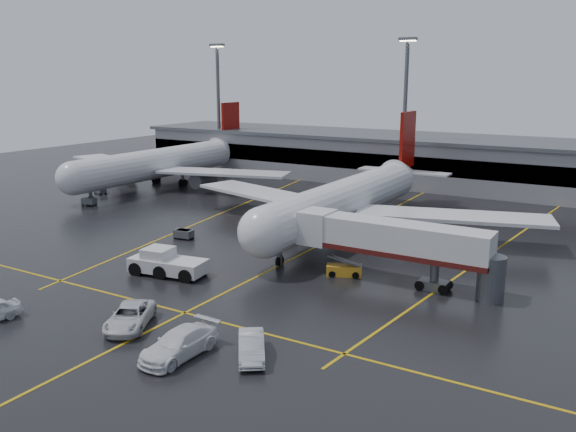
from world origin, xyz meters
The scene contains 21 objects.
ground centered at (0.00, 0.00, 0.00)m, with size 220.00×220.00×0.00m, color black.
apron_line_centre centered at (0.00, 0.00, 0.01)m, with size 0.25×90.00×0.02m, color gold.
apron_line_stop centered at (0.00, -22.00, 0.01)m, with size 60.00×0.25×0.02m, color gold.
apron_line_left centered at (-20.00, 10.00, 0.01)m, with size 0.25×70.00×0.02m, color gold.
apron_line_right centered at (18.00, 10.00, 0.01)m, with size 0.25×70.00×0.02m, color gold.
terminal centered at (0.00, 47.93, 4.32)m, with size 122.00×19.00×8.60m.
light_mast_left centered at (-45.00, 42.00, 14.47)m, with size 3.00×1.20×25.45m.
light_mast_mid centered at (-5.00, 42.00, 14.47)m, with size 3.00×1.20×25.45m.
main_airliner centered at (0.00, 9.70, 4.21)m, with size 48.80×45.60×14.10m.
second_airliner centered at (-42.00, 21.70, 4.21)m, with size 48.80×45.60×14.10m.
jet_bridge centered at (11.87, -6.00, 3.93)m, with size 19.90×3.40×6.05m.
pushback_tractor centered at (-8.06, -15.27, 1.09)m, with size 8.05×4.34×2.74m.
belt_loader centered at (7.15, -6.53, 0.53)m, with size 3.71×2.71×2.17m.
service_van_a centered at (-1.80, -26.36, 0.85)m, with size 2.82×6.12×1.70m, color silver.
service_van_b centered at (4.85, -28.23, 0.94)m, with size 2.64×6.50×1.89m, color white.
service_van_c centered at (9.30, -25.80, 0.83)m, with size 1.76×5.04×1.66m, color silver.
baggage_cart_a centered at (-15.25, -4.16, 0.63)m, with size 2.15×1.55×1.12m.
baggage_cart_b centered at (-15.56, -4.08, 0.63)m, with size 2.20×1.63×1.12m.
baggage_cart_c centered at (-11.91, 7.38, 0.63)m, with size 2.34×1.96×1.12m.
baggage_cart_d centered at (-46.02, 10.53, 0.63)m, with size 2.25×1.73×1.12m.
baggage_cart_e centered at (-40.45, 3.30, 0.63)m, with size 2.25×1.74×1.12m.
Camera 1 is at (31.21, -57.40, 19.15)m, focal length 37.31 mm.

